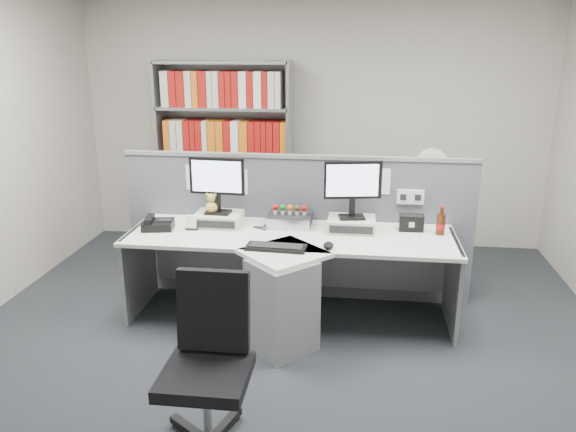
# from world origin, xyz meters

# --- Properties ---
(ground) EXTENTS (5.50, 5.50, 0.00)m
(ground) POSITION_xyz_m (0.00, 0.00, 0.00)
(ground) COLOR #2C3034
(ground) RESTS_ON ground
(room_shell) EXTENTS (5.04, 5.54, 2.72)m
(room_shell) POSITION_xyz_m (0.00, 0.00, 1.79)
(room_shell) COLOR #B6AFA3
(room_shell) RESTS_ON ground
(partition) EXTENTS (3.00, 0.08, 1.27)m
(partition) POSITION_xyz_m (0.00, 1.25, 0.65)
(partition) COLOR #595C65
(partition) RESTS_ON ground
(desk) EXTENTS (2.60, 1.20, 0.72)m
(desk) POSITION_xyz_m (0.00, 0.60, 0.46)
(desk) COLOR white
(desk) RESTS_ON ground
(monitor_riser_left) EXTENTS (0.38, 0.31, 0.10)m
(monitor_riser_left) POSITION_xyz_m (-0.62, 0.98, 0.77)
(monitor_riser_left) COLOR beige
(monitor_riser_left) RESTS_ON desk
(monitor_riser_right) EXTENTS (0.38, 0.31, 0.10)m
(monitor_riser_right) POSITION_xyz_m (0.48, 0.98, 0.77)
(monitor_riser_right) COLOR beige
(monitor_riser_right) RESTS_ON desk
(monitor_left) EXTENTS (0.46, 0.16, 0.47)m
(monitor_left) POSITION_xyz_m (-0.62, 0.98, 1.10)
(monitor_left) COLOR black
(monitor_left) RESTS_ON monitor_riser_left
(monitor_right) EXTENTS (0.46, 0.18, 0.47)m
(monitor_right) POSITION_xyz_m (0.48, 0.98, 1.10)
(monitor_right) COLOR black
(monitor_right) RESTS_ON monitor_riser_right
(desktop_pc) EXTENTS (0.35, 0.31, 0.09)m
(desktop_pc) POSITION_xyz_m (-0.03, 1.06, 0.77)
(desktop_pc) COLOR black
(desktop_pc) RESTS_ON desk
(figurines) EXTENTS (0.29, 0.05, 0.09)m
(figurines) POSITION_xyz_m (-0.03, 1.04, 0.86)
(figurines) COLOR beige
(figurines) RESTS_ON desktop_pc
(keyboard) EXTENTS (0.45, 0.19, 0.03)m
(keyboard) POSITION_xyz_m (-0.07, 0.46, 0.73)
(keyboard) COLOR black
(keyboard) RESTS_ON desk
(mouse) EXTENTS (0.08, 0.12, 0.05)m
(mouse) POSITION_xyz_m (0.32, 0.53, 0.74)
(mouse) COLOR black
(mouse) RESTS_ON desk
(desk_phone) EXTENTS (0.27, 0.26, 0.10)m
(desk_phone) POSITION_xyz_m (-1.09, 0.81, 0.76)
(desk_phone) COLOR black
(desk_phone) RESTS_ON desk
(desk_calendar) EXTENTS (0.10, 0.07, 0.12)m
(desk_calendar) POSITION_xyz_m (-0.81, 0.83, 0.77)
(desk_calendar) COLOR black
(desk_calendar) RESTS_ON desk
(plush_toy) EXTENTS (0.10, 0.10, 0.17)m
(plush_toy) POSITION_xyz_m (-0.67, 0.97, 0.89)
(plush_toy) COLOR gold
(plush_toy) RESTS_ON monitor_riser_left
(speaker) EXTENTS (0.19, 0.11, 0.13)m
(speaker) POSITION_xyz_m (0.95, 1.03, 0.78)
(speaker) COLOR black
(speaker) RESTS_ON desk
(cola_bottle) EXTENTS (0.07, 0.07, 0.23)m
(cola_bottle) POSITION_xyz_m (1.17, 0.95, 0.81)
(cola_bottle) COLOR #3F190A
(cola_bottle) RESTS_ON desk
(shelving_unit) EXTENTS (1.41, 0.40, 2.00)m
(shelving_unit) POSITION_xyz_m (-0.90, 2.44, 0.98)
(shelving_unit) COLOR gray
(shelving_unit) RESTS_ON ground
(filing_cabinet) EXTENTS (0.45, 0.61, 0.70)m
(filing_cabinet) POSITION_xyz_m (1.20, 1.99, 0.35)
(filing_cabinet) COLOR gray
(filing_cabinet) RESTS_ON ground
(desk_fan) EXTENTS (0.31, 0.18, 0.52)m
(desk_fan) POSITION_xyz_m (1.20, 1.99, 1.03)
(desk_fan) COLOR white
(desk_fan) RESTS_ON filing_cabinet
(office_chair) EXTENTS (0.62, 0.65, 0.97)m
(office_chair) POSITION_xyz_m (-0.25, -0.77, 0.52)
(office_chair) COLOR silver
(office_chair) RESTS_ON ground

